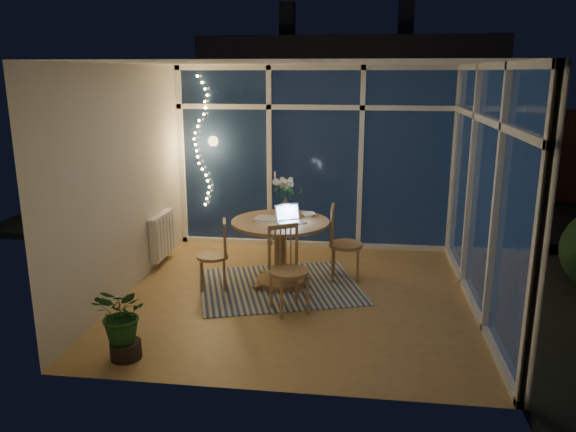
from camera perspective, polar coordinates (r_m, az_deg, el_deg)
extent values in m
plane|color=olive|center=(6.53, 1.13, -8.15)|extent=(4.00, 4.00, 0.00)
plane|color=white|center=(6.03, 1.26, 15.29)|extent=(4.00, 4.00, 0.00)
cube|color=beige|center=(8.11, 2.76, 5.86)|extent=(4.00, 0.04, 2.60)
cube|color=beige|center=(4.23, -1.81, -2.24)|extent=(4.00, 0.04, 2.60)
cube|color=beige|center=(6.67, -16.18, 3.41)|extent=(0.04, 4.00, 2.60)
cube|color=beige|center=(6.26, 19.72, 2.44)|extent=(0.04, 4.00, 2.60)
cube|color=white|center=(8.07, 2.74, 5.82)|extent=(4.00, 0.10, 2.60)
cube|color=white|center=(6.25, 19.36, 2.45)|extent=(0.10, 4.00, 2.60)
cube|color=silver|center=(7.67, -12.66, -1.89)|extent=(0.10, 0.70, 0.58)
cube|color=black|center=(11.29, 6.49, 1.22)|extent=(12.00, 6.00, 0.10)
cube|color=#3B1D15|center=(11.63, 4.20, 6.48)|extent=(11.00, 0.08, 1.80)
cube|color=#2E3037|center=(14.50, 6.24, 13.18)|extent=(7.00, 3.00, 2.20)
sphere|color=black|center=(9.73, -1.31, 2.24)|extent=(0.90, 0.90, 0.90)
cube|color=beige|center=(6.81, -0.88, -7.14)|extent=(2.26, 2.01, 0.01)
cylinder|color=#8E5F40|center=(6.77, -0.77, -3.74)|extent=(1.47, 1.47, 0.80)
cube|color=#8E5F40|center=(6.68, -7.69, -3.91)|extent=(0.47, 0.47, 0.84)
cube|color=#8E5F40|center=(6.92, 5.89, -2.74)|extent=(0.44, 0.44, 0.95)
cube|color=#8E5F40|center=(5.98, 0.12, -5.49)|extent=(0.60, 0.60, 0.95)
imported|color=white|center=(6.94, -0.22, 1.05)|extent=(0.25, 0.25, 0.21)
imported|color=white|center=(6.87, 2.06, 0.15)|extent=(0.19, 0.19, 0.04)
cube|color=white|center=(6.69, -1.59, -0.31)|extent=(0.37, 0.28, 0.02)
cube|color=black|center=(6.58, 0.40, -0.60)|extent=(0.12, 0.06, 0.01)
imported|color=#1A491C|center=(5.27, -16.37, -10.03)|extent=(0.69, 0.65, 0.76)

